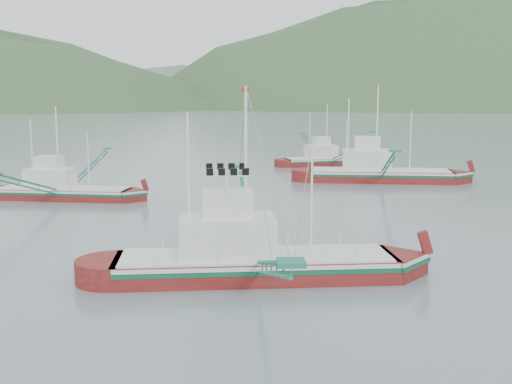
{
  "coord_description": "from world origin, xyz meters",
  "views": [
    {
      "loc": [
        -1.85,
        -34.28,
        9.46
      ],
      "look_at": [
        0.0,
        6.0,
        3.2
      ],
      "focal_mm": 45.0,
      "sensor_mm": 36.0,
      "label": 1
    }
  ],
  "objects_px": {
    "main_boat": "(251,250)",
    "bg_boat_left": "(62,182)",
    "bg_boat_far": "(328,154)",
    "bg_boat_right": "(379,165)"
  },
  "relations": [
    {
      "from": "main_boat",
      "to": "bg_boat_far",
      "type": "bearing_deg",
      "value": 74.49
    },
    {
      "from": "main_boat",
      "to": "bg_boat_right",
      "type": "bearing_deg",
      "value": 64.8
    },
    {
      "from": "bg_boat_left",
      "to": "bg_boat_right",
      "type": "bearing_deg",
      "value": 28.46
    },
    {
      "from": "bg_boat_far",
      "to": "bg_boat_right",
      "type": "height_order",
      "value": "bg_boat_right"
    },
    {
      "from": "main_boat",
      "to": "bg_boat_right",
      "type": "distance_m",
      "value": 38.73
    },
    {
      "from": "main_boat",
      "to": "bg_boat_right",
      "type": "height_order",
      "value": "bg_boat_right"
    },
    {
      "from": "bg_boat_left",
      "to": "bg_boat_far",
      "type": "relative_size",
      "value": 1.03
    },
    {
      "from": "bg_boat_left",
      "to": "bg_boat_right",
      "type": "distance_m",
      "value": 32.68
    },
    {
      "from": "bg_boat_left",
      "to": "bg_boat_far",
      "type": "xyz_separation_m",
      "value": [
        28.14,
        25.92,
        0.03
      ]
    },
    {
      "from": "main_boat",
      "to": "bg_boat_left",
      "type": "distance_m",
      "value": 30.15
    }
  ]
}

